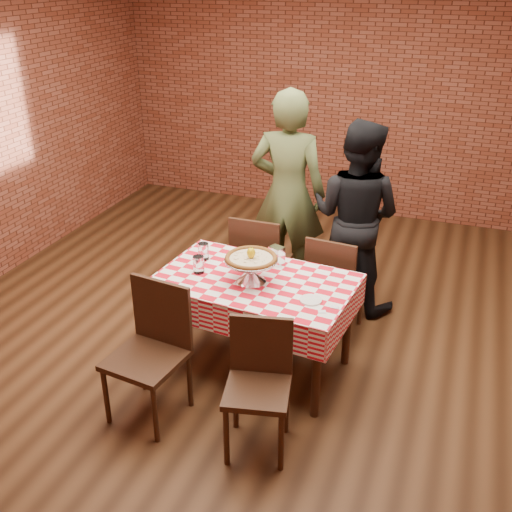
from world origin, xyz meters
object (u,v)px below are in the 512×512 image
condiment_caddy (276,256)px  chair_far_right (336,283)px  diner_black (356,216)px  water_glass_left (199,264)px  pizza (251,259)px  water_glass_right (203,251)px  chair_far_left (262,261)px  chair_near_right (257,393)px  diner_olive (288,194)px  chair_near_left (146,357)px  table (255,324)px  pizza_stand (251,270)px

condiment_caddy → chair_far_right: size_ratio=0.16×
condiment_caddy → diner_black: 1.02m
diner_black → water_glass_left: bearing=67.8°
pizza → chair_far_right: (0.46, 0.74, -0.49)m
condiment_caddy → diner_black: diner_black is taller
water_glass_right → chair_far_left: chair_far_left is taller
water_glass_right → chair_far_right: bearing=30.1°
chair_near_right → chair_far_left: chair_far_left is taller
condiment_caddy → chair_near_right: (0.25, -1.09, -0.39)m
pizza → water_glass_right: bearing=156.0°
diner_olive → water_glass_right: bearing=70.6°
pizza → chair_far_left: (-0.23, 0.88, -0.47)m
water_glass_left → condiment_caddy: 0.59m
condiment_caddy → chair_near_left: bearing=-96.1°
water_glass_right → chair_far_right: (0.93, 0.54, -0.38)m
chair_near_left → chair_near_right: chair_near_left is taller
table → pizza: (-0.02, -0.03, 0.56)m
pizza_stand → chair_far_left: size_ratio=0.42×
pizza → water_glass_left: pizza is taller
condiment_caddy → chair_near_right: condiment_caddy is taller
diner_olive → chair_far_right: bearing=133.3°
diner_black → table: bearing=82.0°
chair_far_left → diner_black: 0.90m
pizza → diner_olive: 1.32m
table → chair_near_right: bearing=-68.9°
chair_far_left → pizza_stand: bearing=104.4°
pizza_stand → water_glass_left: pizza_stand is taller
chair_near_right → chair_near_left: bearing=164.4°
chair_far_right → chair_far_left: bearing=-5.9°
pizza → chair_far_left: size_ratio=0.40×
table → chair_far_right: bearing=58.2°
chair_near_right → water_glass_right: bearing=116.9°
condiment_caddy → chair_far_right: 0.69m
table → chair_far_right: size_ratio=1.55×
condiment_caddy → chair_near_right: size_ratio=0.16×
condiment_caddy → chair_far_left: chair_far_left is taller
chair_near_left → diner_olive: 2.13m
water_glass_right → table: bearing=-19.7°
chair_far_left → diner_olive: size_ratio=0.49×
pizza → pizza_stand: bearing=-90.0°
condiment_caddy → water_glass_left: bearing=-124.7°
water_glass_left → condiment_caddy: condiment_caddy is taller
chair_near_right → chair_far_right: size_ratio=0.98×
water_glass_right → chair_near_right: bearing=-51.0°
water_glass_right → chair_near_left: bearing=-90.2°
pizza → chair_near_right: bearing=-67.0°
water_glass_right → chair_far_right: size_ratio=0.14×
pizza → chair_near_left: 0.98m
chair_far_right → diner_black: diner_black is taller
table → water_glass_left: 0.62m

